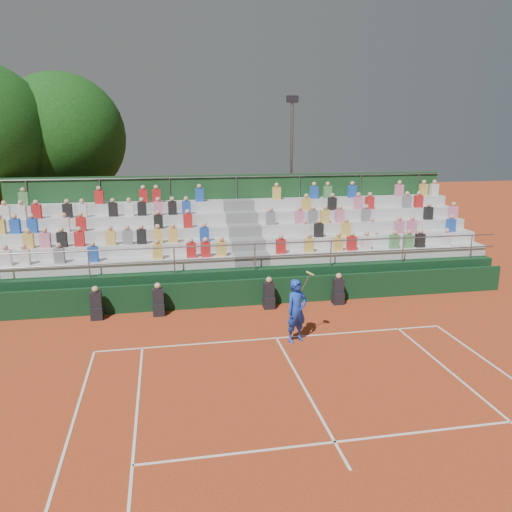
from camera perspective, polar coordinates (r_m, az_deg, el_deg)
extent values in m
plane|color=#B0401D|center=(15.85, 2.34, -9.37)|extent=(90.00, 90.00, 0.00)
cube|color=white|center=(15.85, 2.34, -9.35)|extent=(11.00, 0.06, 0.01)
cube|color=white|center=(13.06, 5.56, -14.80)|extent=(0.06, 6.40, 0.01)
cube|color=white|center=(11.21, 8.98, -20.26)|extent=(8.22, 0.06, 0.01)
cube|color=black|center=(18.60, 0.17, -4.11)|extent=(20.00, 0.15, 1.00)
cube|color=black|center=(18.14, -17.72, -6.22)|extent=(0.40, 0.40, 0.44)
cube|color=black|center=(17.99, -17.83, -4.78)|extent=(0.38, 0.25, 0.55)
sphere|color=tan|center=(17.87, -17.92, -3.63)|extent=(0.22, 0.22, 0.22)
cube|color=black|center=(17.98, -11.06, -5.98)|extent=(0.40, 0.40, 0.44)
cube|color=black|center=(17.82, -11.13, -4.53)|extent=(0.38, 0.25, 0.55)
sphere|color=tan|center=(17.71, -11.19, -3.36)|extent=(0.22, 0.22, 0.22)
cube|color=black|center=(18.34, 1.47, -5.31)|extent=(0.40, 0.40, 0.44)
cube|color=black|center=(18.19, 1.48, -3.88)|extent=(0.38, 0.25, 0.55)
sphere|color=tan|center=(18.07, 1.49, -2.73)|extent=(0.22, 0.22, 0.22)
cube|color=black|center=(19.04, 9.33, -4.76)|extent=(0.40, 0.40, 0.44)
cube|color=black|center=(18.89, 9.39, -3.38)|extent=(0.38, 0.25, 0.55)
sphere|color=tan|center=(18.78, 9.44, -2.27)|extent=(0.22, 0.22, 0.22)
cube|color=black|center=(21.50, -1.36, -1.33)|extent=(20.00, 5.20, 1.20)
cube|color=silver|center=(19.53, -16.25, -1.02)|extent=(9.30, 0.85, 0.42)
cube|color=silver|center=(21.25, 13.76, 0.34)|extent=(9.30, 0.85, 0.42)
cube|color=slate|center=(19.70, -0.60, -0.32)|extent=(1.40, 0.85, 0.42)
cube|color=silver|center=(20.25, -16.11, 0.74)|extent=(9.30, 0.85, 0.42)
cube|color=silver|center=(21.92, 12.92, 1.92)|extent=(9.30, 0.85, 0.42)
cube|color=slate|center=(20.41, -1.01, 1.40)|extent=(1.40, 0.85, 0.42)
cube|color=silver|center=(20.99, -15.98, 2.38)|extent=(9.30, 0.85, 0.42)
cube|color=silver|center=(22.61, 12.14, 3.41)|extent=(9.30, 0.85, 0.42)
cube|color=slate|center=(21.15, -1.40, 3.01)|extent=(1.40, 0.85, 0.42)
cube|color=silver|center=(21.75, -15.86, 3.91)|extent=(9.30, 0.85, 0.42)
cube|color=silver|center=(23.31, 11.39, 4.81)|extent=(9.30, 0.85, 0.42)
cube|color=slate|center=(21.90, -1.76, 4.50)|extent=(1.40, 0.85, 0.42)
cube|color=silver|center=(22.52, -15.75, 5.33)|extent=(9.30, 0.85, 0.42)
cube|color=silver|center=(24.03, 10.69, 6.13)|extent=(9.30, 0.85, 0.42)
cube|color=slate|center=(22.67, -2.10, 5.90)|extent=(1.40, 0.85, 0.42)
cube|color=#1A4320|center=(23.32, -2.27, 3.91)|extent=(20.00, 0.12, 4.40)
cylinder|color=gray|center=(18.67, -0.14, 1.37)|extent=(20.00, 0.05, 0.05)
cylinder|color=gray|center=(22.95, -2.29, 9.04)|extent=(20.00, 0.05, 0.05)
cube|color=silver|center=(19.97, -26.65, -0.19)|extent=(0.36, 0.24, 0.56)
cube|color=silver|center=(19.81, -24.94, -0.11)|extent=(0.36, 0.24, 0.56)
cube|color=slate|center=(19.54, -21.56, 0.04)|extent=(0.36, 0.24, 0.56)
cube|color=#1E4CB2|center=(19.34, -18.11, 0.20)|extent=(0.36, 0.24, 0.56)
cube|color=gold|center=(19.16, -11.18, 0.51)|extent=(0.36, 0.24, 0.56)
cube|color=red|center=(19.18, -7.41, 0.67)|extent=(0.36, 0.24, 0.56)
cube|color=red|center=(19.21, -5.79, 0.75)|extent=(0.36, 0.24, 0.56)
cube|color=gold|center=(19.27, -3.97, 0.82)|extent=(0.36, 0.24, 0.56)
cube|color=gold|center=(20.53, -24.55, 1.59)|extent=(0.36, 0.24, 0.56)
cube|color=pink|center=(20.39, -22.93, 1.68)|extent=(0.36, 0.24, 0.56)
cube|color=black|center=(20.27, -21.29, 1.76)|extent=(0.36, 0.24, 0.56)
cube|color=red|center=(20.16, -19.52, 1.85)|extent=(0.36, 0.24, 0.56)
cube|color=gold|center=(20.01, -16.27, 2.01)|extent=(0.36, 0.24, 0.56)
cube|color=slate|center=(19.95, -14.47, 2.10)|extent=(0.36, 0.24, 0.56)
cube|color=black|center=(19.92, -12.94, 2.17)|extent=(0.36, 0.24, 0.56)
cube|color=gold|center=(19.90, -11.16, 2.25)|extent=(0.36, 0.24, 0.56)
cube|color=gold|center=(19.90, -9.44, 2.32)|extent=(0.36, 0.24, 0.56)
cube|color=#1E4CB2|center=(19.96, -5.93, 2.47)|extent=(0.36, 0.24, 0.56)
cube|color=gold|center=(21.57, -27.18, 3.00)|extent=(0.36, 0.24, 0.56)
cube|color=#1E4CB2|center=(21.43, -25.81, 3.08)|extent=(0.36, 0.24, 0.56)
cube|color=#1E4CB2|center=(21.27, -24.18, 3.18)|extent=(0.36, 0.24, 0.56)
cube|color=silver|center=(21.01, -21.02, 3.36)|extent=(0.36, 0.24, 0.56)
cube|color=red|center=(20.91, -19.37, 3.45)|extent=(0.36, 0.24, 0.56)
cube|color=black|center=(20.66, -11.09, 3.87)|extent=(0.36, 0.24, 0.56)
cube|color=red|center=(20.68, -7.80, 4.01)|extent=(0.36, 0.24, 0.56)
cube|color=silver|center=(22.32, -26.75, 4.46)|extent=(0.36, 0.24, 0.56)
cube|color=silver|center=(22.16, -25.23, 4.57)|extent=(0.36, 0.24, 0.56)
cube|color=red|center=(22.02, -23.78, 4.66)|extent=(0.36, 0.24, 0.56)
cube|color=black|center=(21.78, -20.74, 4.85)|extent=(0.36, 0.24, 0.56)
cube|color=silver|center=(21.68, -19.23, 4.94)|extent=(0.36, 0.24, 0.56)
cube|color=black|center=(21.53, -16.01, 5.12)|extent=(0.36, 0.24, 0.56)
cube|color=silver|center=(21.47, -14.28, 5.21)|extent=(0.36, 0.24, 0.56)
cube|color=black|center=(21.45, -12.90, 5.28)|extent=(0.36, 0.24, 0.56)
cube|color=pink|center=(21.43, -11.10, 5.36)|extent=(0.36, 0.24, 0.56)
cube|color=black|center=(21.43, -9.53, 5.43)|extent=(0.36, 0.24, 0.56)
cube|color=#1E4CB2|center=(21.45, -7.96, 5.50)|extent=(0.36, 0.24, 0.56)
cube|color=#4C8C4C|center=(22.94, -25.01, 5.93)|extent=(0.36, 0.24, 0.56)
cube|color=red|center=(22.38, -17.48, 6.42)|extent=(0.36, 0.24, 0.56)
cube|color=red|center=(22.23, -12.75, 6.68)|extent=(0.36, 0.24, 0.56)
cube|color=red|center=(22.22, -11.32, 6.75)|extent=(0.36, 0.24, 0.56)
cube|color=#1E4CB2|center=(22.27, -6.49, 6.94)|extent=(0.36, 0.24, 0.56)
cube|color=red|center=(19.67, 2.85, 1.11)|extent=(0.36, 0.24, 0.56)
cube|color=gold|center=(19.96, 6.07, 1.24)|extent=(0.36, 0.24, 0.56)
cube|color=gold|center=(20.34, 9.36, 1.37)|extent=(0.36, 0.24, 0.56)
cube|color=red|center=(20.54, 10.87, 1.43)|extent=(0.36, 0.24, 0.56)
cube|color=silver|center=(20.77, 12.46, 1.49)|extent=(0.36, 0.24, 0.56)
cube|color=#4C8C4C|center=(21.28, 15.53, 1.60)|extent=(0.36, 0.24, 0.56)
cube|color=#4C8C4C|center=(21.56, 17.03, 1.65)|extent=(0.36, 0.24, 0.56)
cube|color=black|center=(21.80, 18.23, 1.69)|extent=(0.36, 0.24, 0.56)
cube|color=silver|center=(22.39, 20.91, 1.78)|extent=(0.36, 0.24, 0.56)
cube|color=silver|center=(20.69, 5.60, 2.89)|extent=(0.36, 0.24, 0.56)
cube|color=black|center=(20.86, 7.18, 2.94)|extent=(0.36, 0.24, 0.56)
cube|color=gold|center=(21.25, 10.22, 3.03)|extent=(0.36, 0.24, 0.56)
cube|color=silver|center=(21.67, 13.06, 3.10)|extent=(0.36, 0.24, 0.56)
cube|color=pink|center=(22.20, 16.02, 3.17)|extent=(0.36, 0.24, 0.56)
cube|color=pink|center=(22.47, 17.39, 3.20)|extent=(0.36, 0.24, 0.56)
cube|color=#1E4CB2|center=(23.38, 21.37, 3.28)|extent=(0.36, 0.24, 0.56)
cube|color=slate|center=(21.12, 1.69, 4.34)|extent=(0.36, 0.24, 0.56)
cube|color=pink|center=(21.42, 5.00, 4.43)|extent=(0.36, 0.24, 0.56)
cube|color=slate|center=(21.59, 6.53, 4.47)|extent=(0.36, 0.24, 0.56)
cube|color=gold|center=(21.74, 7.86, 4.50)|extent=(0.36, 0.24, 0.56)
cube|color=pink|center=(21.96, 9.54, 4.53)|extent=(0.36, 0.24, 0.56)
cube|color=slate|center=(22.40, 12.46, 4.58)|extent=(0.36, 0.24, 0.56)
cube|color=black|center=(23.71, 19.09, 4.64)|extent=(0.36, 0.24, 0.56)
cube|color=pink|center=(24.33, 21.60, 4.65)|extent=(0.36, 0.24, 0.56)
cube|color=gold|center=(22.31, 5.75, 5.89)|extent=(0.36, 0.24, 0.56)
cube|color=black|center=(22.67, 8.69, 5.93)|extent=(0.36, 0.24, 0.56)
cube|color=pink|center=(23.10, 11.60, 5.95)|extent=(0.36, 0.24, 0.56)
cube|color=red|center=(23.31, 12.86, 5.96)|extent=(0.36, 0.24, 0.56)
cube|color=slate|center=(24.08, 16.84, 5.96)|extent=(0.36, 0.24, 0.56)
cube|color=red|center=(24.36, 18.08, 5.95)|extent=(0.36, 0.24, 0.56)
cube|color=gold|center=(22.78, 2.36, 7.18)|extent=(0.36, 0.24, 0.56)
cube|color=#1E4CB2|center=(23.23, 6.64, 7.23)|extent=(0.36, 0.24, 0.56)
cube|color=#4C8C4C|center=(23.43, 8.17, 7.24)|extent=(0.36, 0.24, 0.56)
cube|color=#1E4CB2|center=(23.84, 10.91, 7.24)|extent=(0.36, 0.24, 0.56)
cube|color=pink|center=(24.79, 16.04, 7.21)|extent=(0.36, 0.24, 0.56)
cube|color=gold|center=(25.37, 18.60, 7.17)|extent=(0.36, 0.24, 0.56)
cube|color=silver|center=(25.64, 19.67, 7.15)|extent=(0.36, 0.24, 0.56)
imported|color=#193CBD|center=(15.34, 4.66, -6.25)|extent=(0.85, 0.73, 1.97)
cylinder|color=gray|center=(15.13, 5.64, -3.11)|extent=(0.26, 0.03, 0.51)
cylinder|color=#E5D866|center=(15.09, 6.22, -1.98)|extent=(0.26, 0.28, 0.14)
cylinder|color=#341E13|center=(27.83, -20.56, 3.74)|extent=(0.50, 0.50, 3.50)
sphere|color=#10390F|center=(27.46, -21.34, 12.53)|extent=(6.30, 6.30, 6.30)
cylinder|color=gray|center=(27.16, 4.03, 8.89)|extent=(0.16, 0.16, 7.76)
cube|color=black|center=(27.10, 4.18, 17.46)|extent=(0.60, 0.25, 0.35)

